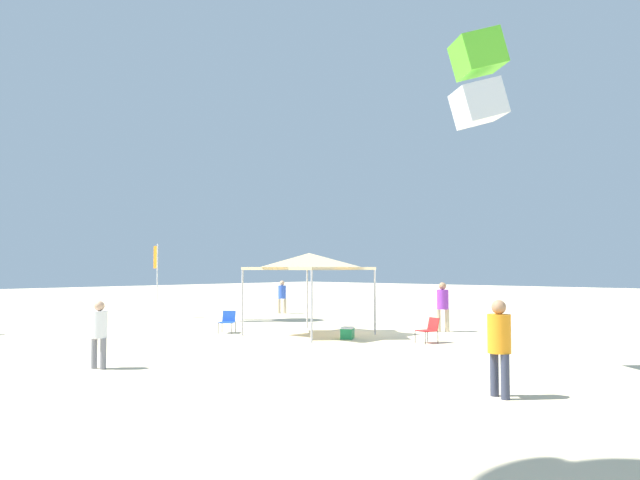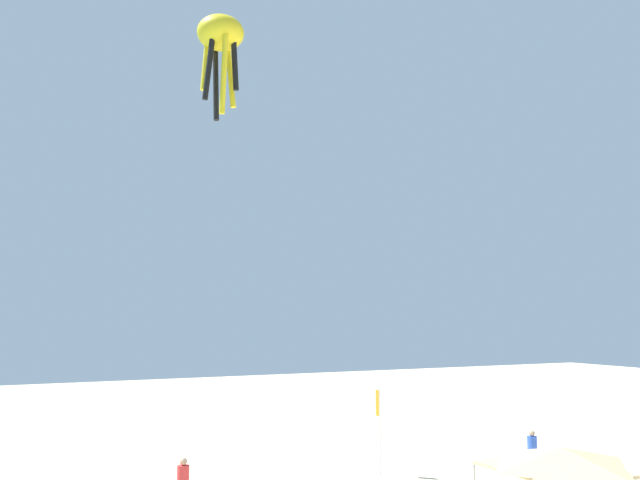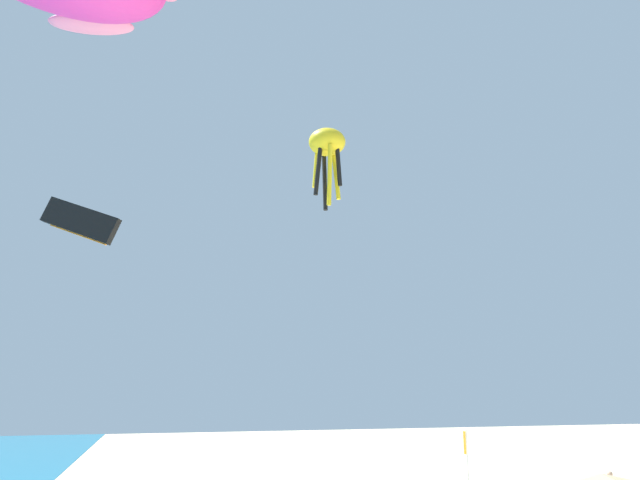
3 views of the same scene
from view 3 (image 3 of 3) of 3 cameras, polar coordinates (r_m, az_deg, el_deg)
The scene contains 3 objects.
banner_flag at distance 33.16m, azimuth 13.39°, elevation -19.10°, with size 0.36×0.06×3.62m.
kite_octopus_yellow at distance 36.70m, azimuth 0.66°, elevation 8.63°, with size 2.16×2.16×4.80m.
kite_parafoil_black at distance 31.06m, azimuth -21.26°, elevation 1.65°, with size 2.68×3.95×2.70m.
Camera 3 is at (-17.50, 16.55, 5.99)m, focal length 34.72 mm.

